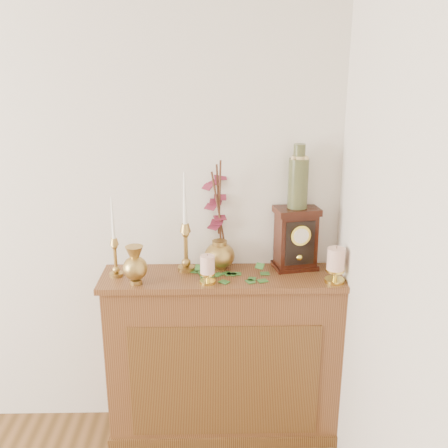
{
  "coord_description": "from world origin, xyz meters",
  "views": [
    {
      "loc": [
        1.35,
        -0.34,
        1.98
      ],
      "look_at": [
        1.4,
        2.05,
        1.22
      ],
      "focal_mm": 42.0,
      "sensor_mm": 36.0,
      "label": 1
    }
  ],
  "objects_px": {
    "candlestick_left": "(115,251)",
    "ginger_jar": "(217,219)",
    "mantel_clock": "(296,239)",
    "candlestick_center": "(186,239)",
    "bud_vase": "(135,265)",
    "ceramic_vase": "(298,180)"
  },
  "relations": [
    {
      "from": "candlestick_left",
      "to": "ginger_jar",
      "type": "bearing_deg",
      "value": 13.5
    },
    {
      "from": "ginger_jar",
      "to": "mantel_clock",
      "type": "xyz_separation_m",
      "value": [
        0.4,
        -0.03,
        -0.1
      ]
    },
    {
      "from": "candlestick_center",
      "to": "bud_vase",
      "type": "distance_m",
      "value": 0.3
    },
    {
      "from": "bud_vase",
      "to": "mantel_clock",
      "type": "xyz_separation_m",
      "value": [
        0.8,
        0.19,
        0.06
      ]
    },
    {
      "from": "candlestick_center",
      "to": "ginger_jar",
      "type": "height_order",
      "value": "ginger_jar"
    },
    {
      "from": "mantel_clock",
      "to": "candlestick_center",
      "type": "bearing_deg",
      "value": 171.53
    },
    {
      "from": "ceramic_vase",
      "to": "bud_vase",
      "type": "bearing_deg",
      "value": -166.74
    },
    {
      "from": "ginger_jar",
      "to": "mantel_clock",
      "type": "height_order",
      "value": "ginger_jar"
    },
    {
      "from": "candlestick_center",
      "to": "ceramic_vase",
      "type": "xyz_separation_m",
      "value": [
        0.56,
        0.03,
        0.3
      ]
    },
    {
      "from": "candlestick_center",
      "to": "mantel_clock",
      "type": "height_order",
      "value": "candlestick_center"
    },
    {
      "from": "ginger_jar",
      "to": "candlestick_center",
      "type": "bearing_deg",
      "value": -160.76
    },
    {
      "from": "candlestick_left",
      "to": "ceramic_vase",
      "type": "height_order",
      "value": "ceramic_vase"
    },
    {
      "from": "ginger_jar",
      "to": "bud_vase",
      "type": "bearing_deg",
      "value": -151.1
    },
    {
      "from": "ginger_jar",
      "to": "ceramic_vase",
      "type": "bearing_deg",
      "value": -4.24
    },
    {
      "from": "bud_vase",
      "to": "mantel_clock",
      "type": "distance_m",
      "value": 0.82
    },
    {
      "from": "bud_vase",
      "to": "ginger_jar",
      "type": "xyz_separation_m",
      "value": [
        0.4,
        0.22,
        0.17
      ]
    },
    {
      "from": "candlestick_left",
      "to": "ginger_jar",
      "type": "height_order",
      "value": "ginger_jar"
    },
    {
      "from": "candlestick_left",
      "to": "ginger_jar",
      "type": "relative_size",
      "value": 0.7
    },
    {
      "from": "candlestick_left",
      "to": "candlestick_center",
      "type": "xyz_separation_m",
      "value": [
        0.35,
        0.07,
        0.03
      ]
    },
    {
      "from": "ginger_jar",
      "to": "ceramic_vase",
      "type": "height_order",
      "value": "ceramic_vase"
    },
    {
      "from": "candlestick_center",
      "to": "ceramic_vase",
      "type": "distance_m",
      "value": 0.64
    },
    {
      "from": "candlestick_center",
      "to": "candlestick_left",
      "type": "bearing_deg",
      "value": -169.23
    }
  ]
}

